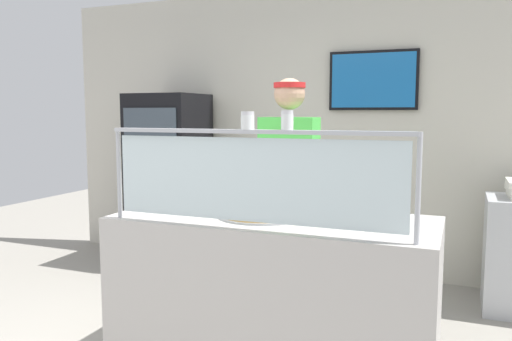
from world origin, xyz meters
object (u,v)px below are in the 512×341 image
at_px(pepper_flake_shaker, 287,121).
at_px(drink_fridge, 169,181).
at_px(worker_figure, 289,190).
at_px(pizza_server, 254,210).
at_px(parmesan_shaker, 248,122).
at_px(pizza_tray, 262,213).

height_order(pepper_flake_shaker, drink_fridge, drink_fridge).
distance_m(pepper_flake_shaker, worker_figure, 1.13).
relative_size(pizza_server, parmesan_shaker, 3.17).
bearing_deg(pizza_server, worker_figure, 105.72).
bearing_deg(pizza_tray, pepper_flake_shaker, -52.07).
bearing_deg(parmesan_shaker, drink_fridge, 130.00).
height_order(pepper_flake_shaker, worker_figure, worker_figure).
distance_m(pizza_tray, pizza_server, 0.05).
bearing_deg(worker_figure, drink_fridge, 146.41).
xyz_separation_m(pizza_tray, worker_figure, (-0.05, 0.65, 0.04)).
distance_m(pizza_tray, pepper_flake_shaker, 0.66).
bearing_deg(pizza_tray, parmesan_shaker, -81.41).
bearing_deg(drink_fridge, parmesan_shaker, -50.00).
relative_size(pizza_tray, worker_figure, 0.29).
bearing_deg(pizza_tray, worker_figure, 94.80).
height_order(pizza_tray, pizza_server, pizza_server).
distance_m(parmesan_shaker, drink_fridge, 2.74).
height_order(parmesan_shaker, worker_figure, worker_figure).
relative_size(pepper_flake_shaker, worker_figure, 0.05).
relative_size(parmesan_shaker, pepper_flake_shaker, 0.95).
height_order(pizza_server, parmesan_shaker, parmesan_shaker).
relative_size(pizza_server, worker_figure, 0.16).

